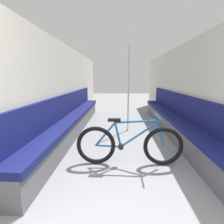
# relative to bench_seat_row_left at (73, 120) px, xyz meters

# --- Properties ---
(wall_left) EXTENTS (0.10, 9.84, 2.21)m
(wall_left) POSITION_rel_bench_seat_row_left_xyz_m (-0.22, -0.13, 0.77)
(wall_left) COLOR beige
(wall_left) RESTS_ON ground
(wall_right) EXTENTS (0.10, 9.84, 2.21)m
(wall_right) POSITION_rel_bench_seat_row_left_xyz_m (2.77, -0.13, 0.77)
(wall_right) COLOR beige
(wall_right) RESTS_ON ground
(bench_seat_row_left) EXTENTS (0.40, 5.54, 1.00)m
(bench_seat_row_left) POSITION_rel_bench_seat_row_left_xyz_m (0.00, 0.00, 0.00)
(bench_seat_row_left) COLOR #5B5B60
(bench_seat_row_left) RESTS_ON ground
(bench_seat_row_right) EXTENTS (0.40, 5.54, 1.00)m
(bench_seat_row_right) POSITION_rel_bench_seat_row_left_xyz_m (2.55, 0.00, 0.00)
(bench_seat_row_right) COLOR #5B5B60
(bench_seat_row_right) RESTS_ON ground
(bicycle) EXTENTS (1.71, 0.46, 0.82)m
(bicycle) POSITION_rel_bench_seat_row_left_xyz_m (1.34, -1.62, -0.00)
(bicycle) COLOR black
(bicycle) RESTS_ON ground
(grab_pole_near) EXTENTS (0.08, 0.08, 2.19)m
(grab_pole_near) POSITION_rel_bench_seat_row_left_xyz_m (1.41, 0.26, 0.73)
(grab_pole_near) COLOR gray
(grab_pole_near) RESTS_ON ground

